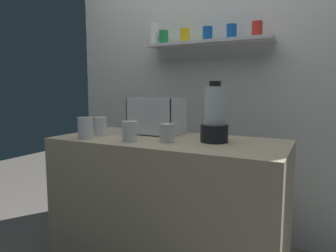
{
  "coord_description": "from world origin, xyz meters",
  "views": [
    {
      "loc": [
        0.82,
        -1.6,
        1.2
      ],
      "look_at": [
        0.0,
        0.0,
        0.98
      ],
      "focal_mm": 32.03,
      "sensor_mm": 36.0,
      "label": 1
    }
  ],
  "objects_px": {
    "juice_cup_mango_far_left": "(85,129)",
    "juice_cup_orange_left": "(100,127)",
    "juice_cup_mango_middle": "(129,132)",
    "juice_cup_pomegranate_right": "(167,134)",
    "carrot_display_bin": "(157,122)",
    "blender_pitcher": "(215,118)"
  },
  "relations": [
    {
      "from": "juice_cup_mango_far_left",
      "to": "juice_cup_orange_left",
      "type": "height_order",
      "value": "juice_cup_mango_far_left"
    },
    {
      "from": "juice_cup_orange_left",
      "to": "juice_cup_mango_middle",
      "type": "relative_size",
      "value": 1.02
    },
    {
      "from": "juice_cup_pomegranate_right",
      "to": "blender_pitcher",
      "type": "bearing_deg",
      "value": 27.98
    },
    {
      "from": "juice_cup_mango_far_left",
      "to": "juice_cup_orange_left",
      "type": "xyz_separation_m",
      "value": [
        0.0,
        0.14,
        -0.01
      ]
    },
    {
      "from": "carrot_display_bin",
      "to": "juice_cup_mango_middle",
      "type": "bearing_deg",
      "value": -87.93
    },
    {
      "from": "carrot_display_bin",
      "to": "juice_cup_orange_left",
      "type": "distance_m",
      "value": 0.38
    },
    {
      "from": "carrot_display_bin",
      "to": "blender_pitcher",
      "type": "relative_size",
      "value": 0.97
    },
    {
      "from": "juice_cup_pomegranate_right",
      "to": "juice_cup_mango_far_left",
      "type": "bearing_deg",
      "value": -167.24
    },
    {
      "from": "juice_cup_orange_left",
      "to": "blender_pitcher",
      "type": "bearing_deg",
      "value": 7.79
    },
    {
      "from": "juice_cup_mango_middle",
      "to": "juice_cup_pomegranate_right",
      "type": "height_order",
      "value": "juice_cup_mango_middle"
    },
    {
      "from": "juice_cup_pomegranate_right",
      "to": "juice_cup_mango_middle",
      "type": "bearing_deg",
      "value": -159.29
    },
    {
      "from": "juice_cup_orange_left",
      "to": "juice_cup_mango_middle",
      "type": "xyz_separation_m",
      "value": [
        0.3,
        -0.1,
        -0.0
      ]
    },
    {
      "from": "carrot_display_bin",
      "to": "juice_cup_pomegranate_right",
      "type": "distance_m",
      "value": 0.35
    },
    {
      "from": "carrot_display_bin",
      "to": "juice_cup_mango_far_left",
      "type": "distance_m",
      "value": 0.48
    },
    {
      "from": "blender_pitcher",
      "to": "juice_cup_pomegranate_right",
      "type": "relative_size",
      "value": 3.27
    },
    {
      "from": "juice_cup_mango_far_left",
      "to": "juice_cup_pomegranate_right",
      "type": "height_order",
      "value": "juice_cup_mango_far_left"
    },
    {
      "from": "carrot_display_bin",
      "to": "blender_pitcher",
      "type": "bearing_deg",
      "value": -17.92
    },
    {
      "from": "juice_cup_orange_left",
      "to": "juice_cup_pomegranate_right",
      "type": "height_order",
      "value": "juice_cup_orange_left"
    },
    {
      "from": "carrot_display_bin",
      "to": "juice_cup_mango_middle",
      "type": "height_order",
      "value": "carrot_display_bin"
    },
    {
      "from": "juice_cup_mango_far_left",
      "to": "juice_cup_pomegranate_right",
      "type": "relative_size",
      "value": 1.24
    },
    {
      "from": "juice_cup_mango_far_left",
      "to": "blender_pitcher",
      "type": "bearing_deg",
      "value": 17.99
    },
    {
      "from": "carrot_display_bin",
      "to": "juice_cup_mango_middle",
      "type": "distance_m",
      "value": 0.35
    }
  ]
}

